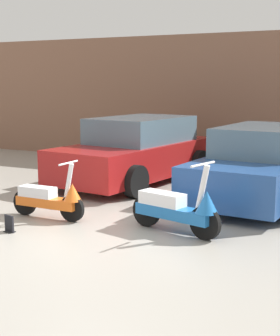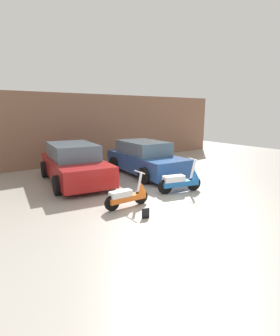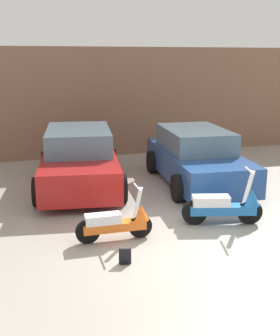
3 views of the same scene
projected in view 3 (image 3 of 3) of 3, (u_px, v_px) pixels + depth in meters
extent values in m
plane|color=#9E998E|center=(186.00, 246.00, 7.41)|extent=(28.00, 28.00, 0.00)
cube|color=#845B47|center=(103.00, 103.00, 13.84)|extent=(19.60, 0.12, 3.56)
cylinder|color=black|center=(140.00, 226.00, 7.72)|extent=(0.44, 0.08, 0.44)
cylinder|color=black|center=(88.00, 232.00, 7.47)|extent=(0.44, 0.08, 0.44)
cube|color=orange|center=(114.00, 226.00, 7.58)|extent=(1.14, 0.28, 0.15)
cube|color=white|center=(103.00, 219.00, 7.49)|extent=(0.64, 0.26, 0.17)
cylinder|color=white|center=(138.00, 204.00, 7.59)|extent=(0.20, 0.08, 0.62)
cylinder|color=white|center=(138.00, 187.00, 7.51)|extent=(0.04, 0.51, 0.03)
cone|color=orange|center=(141.00, 212.00, 7.65)|extent=(0.30, 0.30, 0.29)
cylinder|color=black|center=(250.00, 212.00, 8.34)|extent=(0.50, 0.21, 0.50)
cylinder|color=black|center=(194.00, 213.00, 8.31)|extent=(0.50, 0.21, 0.50)
cube|color=#1E66B2|center=(222.00, 209.00, 8.31)|extent=(1.33, 0.61, 0.17)
cube|color=white|center=(211.00, 201.00, 8.26)|extent=(0.78, 0.46, 0.19)
cylinder|color=white|center=(248.00, 188.00, 8.21)|extent=(0.24, 0.14, 0.70)
cylinder|color=white|center=(250.00, 171.00, 8.12)|extent=(0.18, 0.57, 0.03)
cone|color=#1E66B2|center=(252.00, 197.00, 8.26)|extent=(0.40, 0.40, 0.32)
cube|color=maroon|center=(80.00, 166.00, 10.70)|extent=(2.36, 4.52, 0.72)
cube|color=slate|center=(79.00, 139.00, 10.79)|extent=(1.89, 2.61, 0.56)
cylinder|color=black|center=(121.00, 188.00, 9.61)|extent=(0.31, 0.68, 0.66)
cylinder|color=black|center=(38.00, 192.00, 9.34)|extent=(0.31, 0.68, 0.66)
cylinder|color=black|center=(112.00, 161.00, 12.17)|extent=(0.31, 0.68, 0.66)
cylinder|color=black|center=(46.00, 163.00, 11.90)|extent=(0.31, 0.68, 0.66)
cube|color=navy|center=(197.00, 164.00, 10.99)|extent=(2.04, 4.28, 0.69)
cube|color=slate|center=(195.00, 139.00, 11.07)|extent=(1.70, 2.44, 0.55)
cylinder|color=black|center=(251.00, 183.00, 10.00)|extent=(0.26, 0.65, 0.63)
cylinder|color=black|center=(178.00, 188.00, 9.64)|extent=(0.26, 0.65, 0.63)
cylinder|color=black|center=(211.00, 159.00, 12.44)|extent=(0.26, 0.65, 0.63)
cylinder|color=black|center=(152.00, 162.00, 12.09)|extent=(0.26, 0.65, 0.63)
cube|color=black|center=(125.00, 263.00, 6.78)|extent=(0.19, 0.16, 0.01)
cube|color=black|center=(125.00, 256.00, 6.74)|extent=(0.20, 0.08, 0.26)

